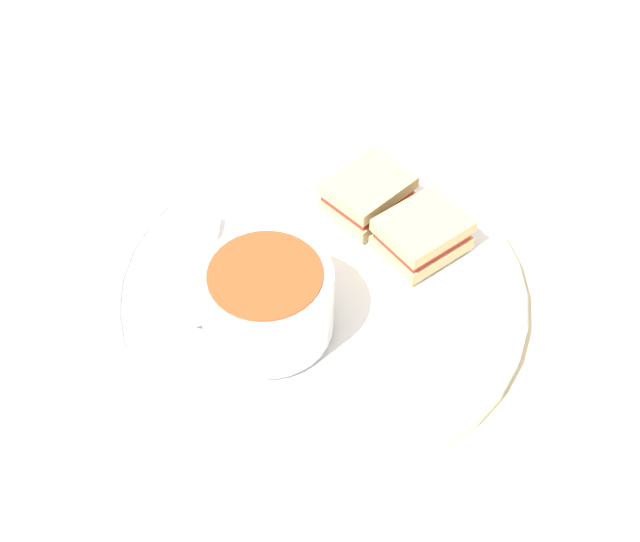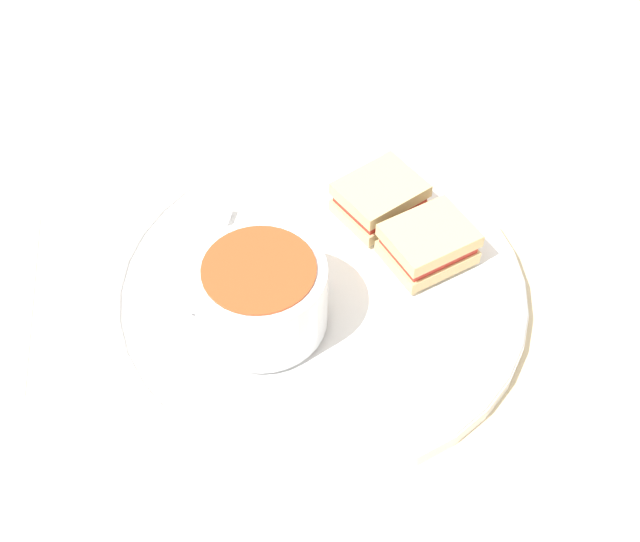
# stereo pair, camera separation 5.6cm
# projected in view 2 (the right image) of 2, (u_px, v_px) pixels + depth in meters

# --- Properties ---
(ground_plane) EXTENTS (2.40, 2.40, 0.00)m
(ground_plane) POSITION_uv_depth(u_px,v_px,m) (320.00, 297.00, 0.74)
(ground_plane) COLOR beige
(plate) EXTENTS (0.34, 0.34, 0.02)m
(plate) POSITION_uv_depth(u_px,v_px,m) (320.00, 291.00, 0.73)
(plate) COLOR white
(plate) RESTS_ON ground_plane
(soup_bowl) EXTENTS (0.10, 0.10, 0.06)m
(soup_bowl) POSITION_uv_depth(u_px,v_px,m) (261.00, 295.00, 0.68)
(soup_bowl) COLOR white
(soup_bowl) RESTS_ON plate
(spoon) EXTENTS (0.12, 0.03, 0.01)m
(spoon) POSITION_uv_depth(u_px,v_px,m) (200.00, 288.00, 0.72)
(spoon) COLOR silver
(spoon) RESTS_ON plate
(sandwich_half_near) EXTENTS (0.09, 0.09, 0.03)m
(sandwich_half_near) POSITION_uv_depth(u_px,v_px,m) (428.00, 244.00, 0.73)
(sandwich_half_near) COLOR #DBBC7F
(sandwich_half_near) RESTS_ON plate
(sandwich_half_far) EXTENTS (0.09, 0.09, 0.03)m
(sandwich_half_far) POSITION_uv_depth(u_px,v_px,m) (380.00, 198.00, 0.77)
(sandwich_half_far) COLOR #DBBC7F
(sandwich_half_far) RESTS_ON plate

